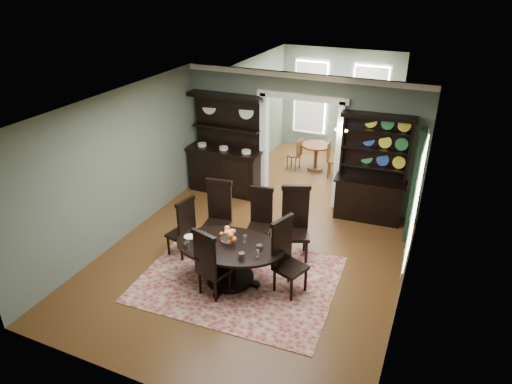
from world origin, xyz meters
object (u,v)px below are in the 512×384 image
Objects in this scene: dining_table at (230,256)px; sideboard at (226,159)px; parlor_table at (316,153)px; welsh_dresser at (371,183)px.

dining_table is 3.67m from sideboard.
dining_table is 5.37m from parlor_table.
sideboard reaches higher than welsh_dresser.
sideboard is at bearing -127.63° from parlor_table.
sideboard is 3.48m from welsh_dresser.
sideboard is 2.72m from parlor_table.
welsh_dresser reaches higher than parlor_table.
welsh_dresser is at bearing -48.90° from parlor_table.
welsh_dresser reaches higher than dining_table.
dining_table is at bearing -63.03° from sideboard.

